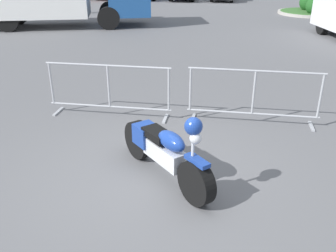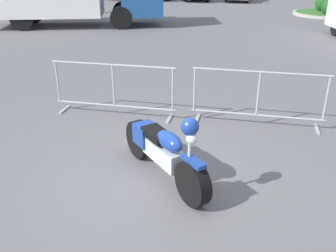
% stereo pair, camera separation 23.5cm
% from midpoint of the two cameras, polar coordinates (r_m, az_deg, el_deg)
% --- Properties ---
extents(ground_plane, '(120.00, 120.00, 0.00)m').
position_cam_midpoint_polar(ground_plane, '(5.59, -3.54, -7.85)').
color(ground_plane, '#5B5B5E').
extents(motorcycle, '(1.53, 1.69, 1.19)m').
position_cam_midpoint_polar(motorcycle, '(5.36, -1.81, -3.69)').
color(motorcycle, black).
rests_on(motorcycle, ground).
extents(crowd_barrier_near, '(2.51, 0.53, 1.07)m').
position_cam_midpoint_polar(crowd_barrier_near, '(7.55, -9.89, 5.46)').
color(crowd_barrier_near, '#9EA0A5').
rests_on(crowd_barrier_near, ground).
extents(crowd_barrier_far, '(2.51, 0.53, 1.07)m').
position_cam_midpoint_polar(crowd_barrier_far, '(7.25, 12.00, 4.48)').
color(crowd_barrier_far, '#9EA0A5').
rests_on(crowd_barrier_far, ground).
extents(planter_island, '(3.31, 3.31, 1.04)m').
position_cam_midpoint_polar(planter_island, '(22.73, 20.50, 16.44)').
color(planter_island, '#ADA89E').
rests_on(planter_island, ground).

